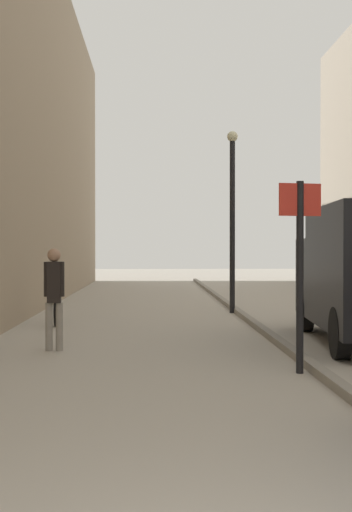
# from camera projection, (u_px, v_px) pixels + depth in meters

# --- Properties ---
(ground_plane) EXTENTS (80.00, 80.00, 0.00)m
(ground_plane) POSITION_uv_depth(u_px,v_px,m) (181.00, 326.00, 14.32)
(ground_plane) COLOR #A8A093
(kerb_strip) EXTENTS (0.16, 40.00, 0.12)m
(kerb_strip) POSITION_uv_depth(u_px,v_px,m) (254.00, 323.00, 14.38)
(kerb_strip) COLOR gray
(kerb_strip) RESTS_ON ground_plane
(pedestrian_main_foreground) EXTENTS (0.34, 0.22, 1.69)m
(pedestrian_main_foreground) POSITION_uv_depth(u_px,v_px,m) (54.00, 292.00, 10.84)
(pedestrian_main_foreground) COLOR gray
(pedestrian_main_foreground) RESTS_ON ground_plane
(street_sign_post) EXTENTS (0.60, 0.14, 2.60)m
(street_sign_post) POSITION_uv_depth(u_px,v_px,m) (300.00, 259.00, 8.88)
(street_sign_post) COLOR black
(street_sign_post) RESTS_ON ground_plane
(lamp_post) EXTENTS (0.28, 0.28, 4.76)m
(lamp_post) POSITION_uv_depth(u_px,v_px,m) (232.00, 209.00, 17.20)
(lamp_post) COLOR black
(lamp_post) RESTS_ON ground_plane
(bicycle_leaning) EXTENTS (0.20, 1.77, 0.98)m
(bicycle_leaning) POSITION_uv_depth(u_px,v_px,m) (57.00, 307.00, 14.73)
(bicycle_leaning) COLOR black
(bicycle_leaning) RESTS_ON ground_plane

